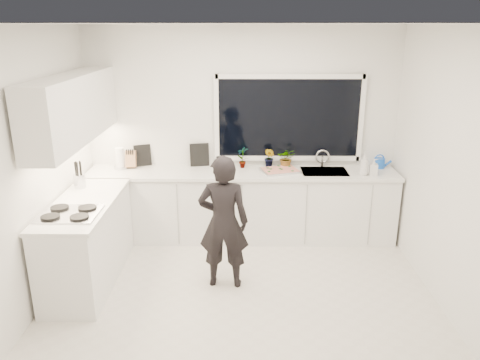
{
  "coord_description": "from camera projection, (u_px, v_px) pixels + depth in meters",
  "views": [
    {
      "loc": [
        0.02,
        -4.24,
        2.69
      ],
      "look_at": [
        -0.02,
        0.4,
        1.15
      ],
      "focal_mm": 35.0,
      "sensor_mm": 36.0,
      "label": 1
    }
  ],
  "objects": [
    {
      "name": "floor",
      "position": [
        241.0,
        298.0,
        4.87
      ],
      "size": [
        4.0,
        3.5,
        0.02
      ],
      "primitive_type": "cube",
      "color": "beige",
      "rests_on": "ground"
    },
    {
      "name": "wall_back",
      "position": [
        242.0,
        133.0,
        6.11
      ],
      "size": [
        4.0,
        0.02,
        2.7
      ],
      "primitive_type": "cube",
      "color": "white",
      "rests_on": "ground"
    },
    {
      "name": "wall_left",
      "position": [
        31.0,
        173.0,
        4.46
      ],
      "size": [
        0.02,
        3.5,
        2.7
      ],
      "primitive_type": "cube",
      "color": "white",
      "rests_on": "ground"
    },
    {
      "name": "wall_right",
      "position": [
        453.0,
        174.0,
        4.43
      ],
      "size": [
        0.02,
        3.5,
        2.7
      ],
      "primitive_type": "cube",
      "color": "white",
      "rests_on": "ground"
    },
    {
      "name": "ceiling",
      "position": [
        241.0,
        23.0,
        4.01
      ],
      "size": [
        4.0,
        3.5,
        0.02
      ],
      "primitive_type": "cube",
      "color": "white",
      "rests_on": "wall_back"
    },
    {
      "name": "window",
      "position": [
        289.0,
        118.0,
        6.01
      ],
      "size": [
        1.8,
        0.02,
        1.0
      ],
      "primitive_type": "cube",
      "color": "black",
      "rests_on": "wall_back"
    },
    {
      "name": "base_cabinets_back",
      "position": [
        242.0,
        206.0,
        6.11
      ],
      "size": [
        3.92,
        0.58,
        0.88
      ],
      "primitive_type": "cube",
      "color": "white",
      "rests_on": "floor"
    },
    {
      "name": "base_cabinets_left",
      "position": [
        88.0,
        243.0,
        5.08
      ],
      "size": [
        0.58,
        1.6,
        0.88
      ],
      "primitive_type": "cube",
      "color": "white",
      "rests_on": "floor"
    },
    {
      "name": "countertop_back",
      "position": [
        242.0,
        173.0,
        5.95
      ],
      "size": [
        3.94,
        0.62,
        0.04
      ],
      "primitive_type": "cube",
      "color": "silver",
      "rests_on": "base_cabinets_back"
    },
    {
      "name": "countertop_left",
      "position": [
        83.0,
        204.0,
        4.93
      ],
      "size": [
        0.62,
        1.6,
        0.04
      ],
      "primitive_type": "cube",
      "color": "silver",
      "rests_on": "base_cabinets_left"
    },
    {
      "name": "upper_cabinets",
      "position": [
        73.0,
        108.0,
        4.96
      ],
      "size": [
        0.34,
        2.1,
        0.7
      ],
      "primitive_type": "cube",
      "color": "white",
      "rests_on": "wall_left"
    },
    {
      "name": "sink",
      "position": [
        324.0,
        175.0,
        5.96
      ],
      "size": [
        0.58,
        0.42,
        0.14
      ],
      "primitive_type": "cube",
      "color": "silver",
      "rests_on": "countertop_back"
    },
    {
      "name": "faucet",
      "position": [
        322.0,
        159.0,
        6.1
      ],
      "size": [
        0.03,
        0.03,
        0.22
      ],
      "primitive_type": "cylinder",
      "color": "silver",
      "rests_on": "countertop_back"
    },
    {
      "name": "stovetop",
      "position": [
        69.0,
        213.0,
        4.59
      ],
      "size": [
        0.56,
        0.48,
        0.03
      ],
      "primitive_type": "cube",
      "color": "black",
      "rests_on": "countertop_left"
    },
    {
      "name": "person",
      "position": [
        223.0,
        222.0,
        4.89
      ],
      "size": [
        0.55,
        0.37,
        1.46
      ],
      "primitive_type": "imported",
      "rotation": [
        0.0,
        0.0,
        3.1
      ],
      "color": "black",
      "rests_on": "floor"
    },
    {
      "name": "pizza_tray",
      "position": [
        280.0,
        171.0,
        5.92
      ],
      "size": [
        0.54,
        0.46,
        0.03
      ],
      "primitive_type": "cube",
      "rotation": [
        0.0,
        0.0,
        0.31
      ],
      "color": "#B4B3B7",
      "rests_on": "countertop_back"
    },
    {
      "name": "pizza",
      "position": [
        280.0,
        170.0,
        5.91
      ],
      "size": [
        0.49,
        0.41,
        0.01
      ],
      "primitive_type": "cube",
      "rotation": [
        0.0,
        0.0,
        0.31
      ],
      "color": "#AD171E",
      "rests_on": "pizza_tray"
    },
    {
      "name": "watering_can",
      "position": [
        379.0,
        163.0,
        6.07
      ],
      "size": [
        0.18,
        0.18,
        0.13
      ],
      "primitive_type": "cylinder",
      "rotation": [
        0.0,
        0.0,
        -0.31
      ],
      "color": "blue",
      "rests_on": "countertop_back"
    },
    {
      "name": "paper_towel_roll",
      "position": [
        120.0,
        159.0,
        6.02
      ],
      "size": [
        0.11,
        0.11,
        0.26
      ],
      "primitive_type": "cylinder",
      "rotation": [
        0.0,
        0.0,
        0.03
      ],
      "color": "silver",
      "rests_on": "countertop_back"
    },
    {
      "name": "knife_block",
      "position": [
        131.0,
        160.0,
        6.06
      ],
      "size": [
        0.14,
        0.11,
        0.22
      ],
      "primitive_type": "cube",
      "rotation": [
        0.0,
        0.0,
        0.08
      ],
      "color": "olive",
      "rests_on": "countertop_back"
    },
    {
      "name": "utensil_crock",
      "position": [
        80.0,
        181.0,
        5.33
      ],
      "size": [
        0.14,
        0.14,
        0.16
      ],
      "primitive_type": "cylinder",
      "rotation": [
        0.0,
        0.0,
        0.05
      ],
      "color": "silver",
      "rests_on": "countertop_left"
    },
    {
      "name": "picture_frame_large",
      "position": [
        143.0,
        155.0,
        6.15
      ],
      "size": [
        0.21,
        0.1,
        0.28
      ],
      "primitive_type": "cube",
      "rotation": [
        0.0,
        0.0,
        0.38
      ],
      "color": "black",
      "rests_on": "countertop_back"
    },
    {
      "name": "picture_frame_small",
      "position": [
        199.0,
        155.0,
        6.14
      ],
      "size": [
        0.25,
        0.06,
        0.3
      ],
      "primitive_type": "cube",
      "rotation": [
        0.0,
        0.0,
        0.18
      ],
      "color": "black",
      "rests_on": "countertop_back"
    },
    {
      "name": "herb_plants",
      "position": [
        274.0,
        158.0,
        6.06
      ],
      "size": [
        0.78,
        0.23,
        0.28
      ],
      "color": "#26662D",
      "rests_on": "countertop_back"
    },
    {
      "name": "soap_bottles",
      "position": [
        368.0,
        165.0,
        5.76
      ],
      "size": [
        0.23,
        0.12,
        0.28
      ],
      "color": "#D8BF66",
      "rests_on": "countertop_back"
    }
  ]
}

